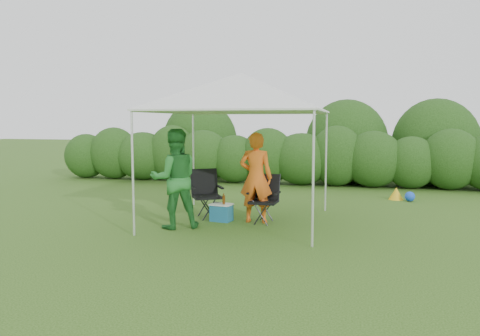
% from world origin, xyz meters
% --- Properties ---
extents(ground, '(70.00, 70.00, 0.00)m').
position_xyz_m(ground, '(0.00, 0.00, 0.00)').
color(ground, '#3F6820').
extents(hedge, '(15.12, 1.53, 1.80)m').
position_xyz_m(hedge, '(0.09, 6.00, 0.83)').
color(hedge, '#274F18').
rests_on(hedge, ground).
extents(canopy, '(3.10, 3.10, 2.83)m').
position_xyz_m(canopy, '(0.00, 0.50, 2.46)').
color(canopy, silver).
rests_on(canopy, ground).
extents(chair_right, '(0.60, 0.54, 0.92)m').
position_xyz_m(chair_right, '(0.45, 0.58, 0.52)').
color(chair_right, black).
rests_on(chair_right, ground).
extents(chair_left, '(0.75, 0.74, 0.97)m').
position_xyz_m(chair_left, '(-0.80, 0.75, 0.55)').
color(chair_left, black).
rests_on(chair_left, ground).
extents(man, '(0.64, 0.43, 1.72)m').
position_xyz_m(man, '(0.28, 0.52, 0.86)').
color(man, orange).
rests_on(man, ground).
extents(woman, '(1.10, 1.02, 1.80)m').
position_xyz_m(woman, '(-1.03, -0.30, 0.90)').
color(woman, '#27782D').
rests_on(woman, ground).
extents(cooler, '(0.45, 0.36, 0.34)m').
position_xyz_m(cooler, '(-0.38, 0.46, 0.17)').
color(cooler, '#1F6692').
rests_on(cooler, ground).
extents(bottle, '(0.06, 0.06, 0.21)m').
position_xyz_m(bottle, '(-0.32, 0.42, 0.45)').
color(bottle, '#592D0C').
rests_on(bottle, cooler).
extents(lawn_toy, '(0.60, 0.50, 0.30)m').
position_xyz_m(lawn_toy, '(3.18, 3.83, 0.14)').
color(lawn_toy, yellow).
rests_on(lawn_toy, ground).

